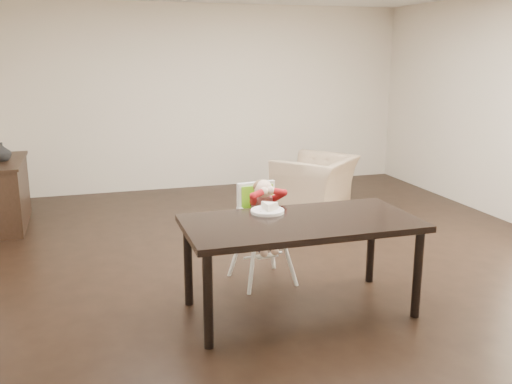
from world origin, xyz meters
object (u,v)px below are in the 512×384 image
(dining_table, at_px, (301,230))
(sideboard, at_px, (7,193))
(high_chair, at_px, (261,210))
(armchair, at_px, (315,173))

(dining_table, bearing_deg, sideboard, 127.85)
(high_chair, height_order, sideboard, high_chair)
(armchair, relative_size, sideboard, 0.81)
(dining_table, relative_size, high_chair, 1.93)
(dining_table, xyz_separation_m, armchair, (1.37, 2.93, -0.23))
(dining_table, bearing_deg, armchair, 64.97)
(high_chair, bearing_deg, sideboard, 126.60)
(high_chair, distance_m, sideboard, 3.42)
(dining_table, distance_m, high_chair, 0.69)
(armchair, bearing_deg, high_chair, 13.67)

